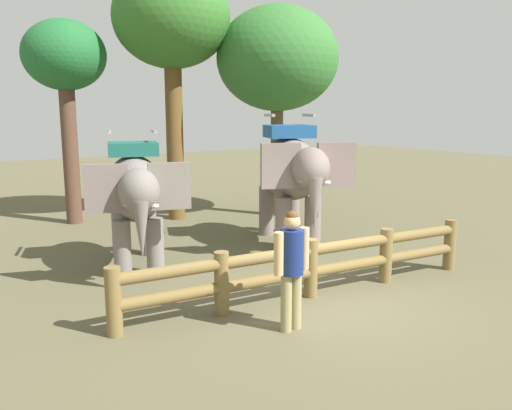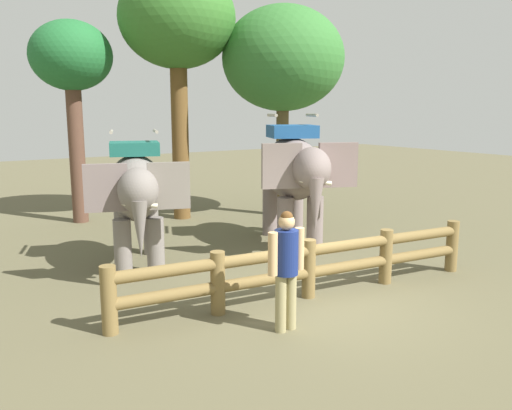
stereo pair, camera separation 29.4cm
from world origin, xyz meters
name	(u,v)px [view 2 (the right image)]	position (x,y,z in m)	size (l,w,h in m)	color
ground_plane	(317,301)	(0.00, 0.00, 0.00)	(60.00, 60.00, 0.00)	brown
log_fence	(309,264)	(0.00, 0.24, 0.61)	(7.14, 0.97, 1.05)	brown
elephant_near_left	(136,192)	(-1.89, 3.60, 1.61)	(2.34, 3.43, 2.87)	slate
elephant_center	(294,172)	(1.98, 3.36, 1.79)	(2.75, 3.79, 3.19)	slate
tourist_woman_in_black	(286,262)	(-1.17, -0.69, 1.06)	(0.65, 0.38, 1.84)	#9B9061
tree_far_left	(177,22)	(1.02, 7.77, 5.74)	(3.37, 3.37, 7.30)	brown
tree_back_center	(283,60)	(3.87, 6.50, 4.74)	(3.66, 3.66, 6.34)	brown
tree_far_right	(71,63)	(-1.74, 8.88, 4.57)	(2.29, 2.29, 5.75)	brown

